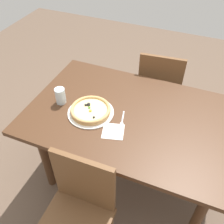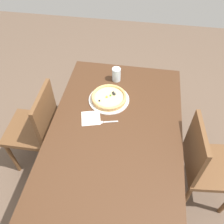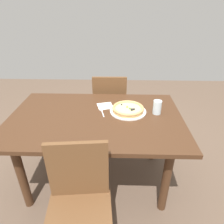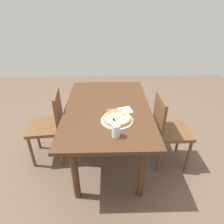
{
  "view_description": "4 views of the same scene",
  "coord_description": "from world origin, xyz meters",
  "px_view_note": "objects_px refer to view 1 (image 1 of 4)",
  "views": [
    {
      "loc": [
        -0.35,
        1.24,
        1.97
      ],
      "look_at": [
        0.14,
        0.05,
        0.76
      ],
      "focal_mm": 40.66,
      "sensor_mm": 36.0,
      "label": 1
    },
    {
      "loc": [
        -1.04,
        -0.14,
        2.12
      ],
      "look_at": [
        0.14,
        0.05,
        0.76
      ],
      "focal_mm": 38.24,
      "sensor_mm": 36.0,
      "label": 2
    },
    {
      "loc": [
        0.19,
        -1.49,
        1.61
      ],
      "look_at": [
        0.14,
        0.05,
        0.76
      ],
      "focal_mm": 31.92,
      "sensor_mm": 36.0,
      "label": 3
    },
    {
      "loc": [
        1.94,
        0.0,
        1.82
      ],
      "look_at": [
        0.14,
        0.05,
        0.76
      ],
      "focal_mm": 31.38,
      "sensor_mm": 36.0,
      "label": 4
    }
  ],
  "objects_px": {
    "plate": "(91,113)",
    "fork": "(122,121)",
    "pizza": "(91,110)",
    "dining_table": "(133,125)",
    "chair_near": "(160,87)",
    "napkin": "(113,131)",
    "drinking_glass": "(60,96)",
    "chair_far": "(77,215)"
  },
  "relations": [
    {
      "from": "plate",
      "to": "fork",
      "type": "height_order",
      "value": "plate"
    },
    {
      "from": "plate",
      "to": "pizza",
      "type": "distance_m",
      "value": 0.03
    },
    {
      "from": "dining_table",
      "to": "chair_near",
      "type": "height_order",
      "value": "chair_near"
    },
    {
      "from": "fork",
      "to": "napkin",
      "type": "distance_m",
      "value": 0.11
    },
    {
      "from": "fork",
      "to": "drinking_glass",
      "type": "distance_m",
      "value": 0.49
    },
    {
      "from": "dining_table",
      "to": "fork",
      "type": "bearing_deg",
      "value": 58.79
    },
    {
      "from": "plate",
      "to": "drinking_glass",
      "type": "height_order",
      "value": "drinking_glass"
    },
    {
      "from": "chair_far",
      "to": "plate",
      "type": "xyz_separation_m",
      "value": [
        0.19,
        -0.6,
        0.24
      ]
    },
    {
      "from": "chair_near",
      "to": "napkin",
      "type": "distance_m",
      "value": 0.93
    },
    {
      "from": "dining_table",
      "to": "drinking_glass",
      "type": "xyz_separation_m",
      "value": [
        0.54,
        0.07,
        0.16
      ]
    },
    {
      "from": "pizza",
      "to": "fork",
      "type": "xyz_separation_m",
      "value": [
        -0.23,
        -0.01,
        -0.03
      ]
    },
    {
      "from": "dining_table",
      "to": "napkin",
      "type": "bearing_deg",
      "value": 69.8
    },
    {
      "from": "chair_far",
      "to": "plate",
      "type": "height_order",
      "value": "chair_far"
    },
    {
      "from": "chair_far",
      "to": "drinking_glass",
      "type": "xyz_separation_m",
      "value": [
        0.44,
        -0.62,
        0.3
      ]
    },
    {
      "from": "drinking_glass",
      "to": "chair_near",
      "type": "bearing_deg",
      "value": -126.95
    },
    {
      "from": "plate",
      "to": "drinking_glass",
      "type": "xyz_separation_m",
      "value": [
        0.25,
        -0.02,
        0.06
      ]
    },
    {
      "from": "pizza",
      "to": "drinking_glass",
      "type": "bearing_deg",
      "value": -5.14
    },
    {
      "from": "drinking_glass",
      "to": "plate",
      "type": "bearing_deg",
      "value": 174.84
    },
    {
      "from": "dining_table",
      "to": "fork",
      "type": "xyz_separation_m",
      "value": [
        0.05,
        0.09,
        0.1
      ]
    },
    {
      "from": "plate",
      "to": "napkin",
      "type": "bearing_deg",
      "value": 154.11
    },
    {
      "from": "chair_far",
      "to": "chair_near",
      "type": "bearing_deg",
      "value": -96.58
    },
    {
      "from": "chair_near",
      "to": "chair_far",
      "type": "distance_m",
      "value": 1.4
    },
    {
      "from": "plate",
      "to": "pizza",
      "type": "height_order",
      "value": "pizza"
    },
    {
      "from": "pizza",
      "to": "fork",
      "type": "relative_size",
      "value": 1.73
    },
    {
      "from": "dining_table",
      "to": "fork",
      "type": "relative_size",
      "value": 9.13
    },
    {
      "from": "drinking_glass",
      "to": "napkin",
      "type": "distance_m",
      "value": 0.49
    },
    {
      "from": "dining_table",
      "to": "chair_far",
      "type": "height_order",
      "value": "chair_far"
    },
    {
      "from": "dining_table",
      "to": "chair_far",
      "type": "distance_m",
      "value": 0.72
    },
    {
      "from": "fork",
      "to": "napkin",
      "type": "bearing_deg",
      "value": -24.34
    },
    {
      "from": "chair_near",
      "to": "drinking_glass",
      "type": "xyz_separation_m",
      "value": [
        0.58,
        0.77,
        0.3
      ]
    },
    {
      "from": "plate",
      "to": "drinking_glass",
      "type": "relative_size",
      "value": 2.68
    },
    {
      "from": "pizza",
      "to": "chair_far",
      "type": "bearing_deg",
      "value": 107.41
    },
    {
      "from": "drinking_glass",
      "to": "napkin",
      "type": "bearing_deg",
      "value": 164.84
    },
    {
      "from": "chair_near",
      "to": "chair_far",
      "type": "xyz_separation_m",
      "value": [
        0.14,
        1.39,
        0.0
      ]
    },
    {
      "from": "pizza",
      "to": "napkin",
      "type": "relative_size",
      "value": 2.03
    },
    {
      "from": "napkin",
      "to": "fork",
      "type": "bearing_deg",
      "value": -100.67
    },
    {
      "from": "plate",
      "to": "chair_far",
      "type": "bearing_deg",
      "value": 107.4
    },
    {
      "from": "pizza",
      "to": "chair_near",
      "type": "bearing_deg",
      "value": -112.34
    },
    {
      "from": "napkin",
      "to": "drinking_glass",
      "type": "bearing_deg",
      "value": -15.16
    },
    {
      "from": "pizza",
      "to": "drinking_glass",
      "type": "distance_m",
      "value": 0.26
    },
    {
      "from": "chair_far",
      "to": "napkin",
      "type": "relative_size",
      "value": 6.42
    },
    {
      "from": "chair_near",
      "to": "fork",
      "type": "relative_size",
      "value": 5.48
    }
  ]
}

